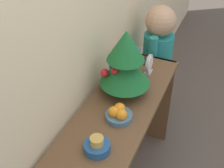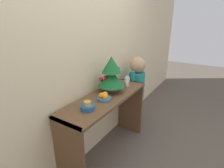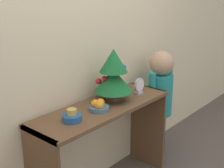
% 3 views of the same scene
% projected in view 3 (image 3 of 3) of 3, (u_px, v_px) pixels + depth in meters
% --- Properties ---
extents(back_wall, '(7.00, 0.05, 2.50)m').
position_uv_depth(back_wall, '(80.00, 48.00, 2.50)').
color(back_wall, beige).
rests_on(back_wall, ground_plane).
extents(console_table, '(1.28, 0.42, 0.82)m').
position_uv_depth(console_table, '(104.00, 127.00, 2.53)').
color(console_table, brown).
rests_on(console_table, ground_plane).
extents(mini_tree, '(0.32, 0.32, 0.43)m').
position_uv_depth(mini_tree, '(113.00, 74.00, 2.54)').
color(mini_tree, '#4C3828').
rests_on(mini_tree, console_table).
extents(fruit_bowl, '(0.16, 0.16, 0.09)m').
position_uv_depth(fruit_bowl, '(99.00, 106.00, 2.38)').
color(fruit_bowl, '#476B84').
rests_on(fruit_bowl, console_table).
extents(singing_bowl, '(0.14, 0.14, 0.09)m').
position_uv_depth(singing_bowl, '(72.00, 117.00, 2.19)').
color(singing_bowl, '#235189').
rests_on(singing_bowl, console_table).
extents(desk_clock, '(0.13, 0.04, 0.15)m').
position_uv_depth(desk_clock, '(139.00, 86.00, 2.72)').
color(desk_clock, '#B2B2B7').
rests_on(desk_clock, console_table).
extents(figurine, '(0.05, 0.05, 0.08)m').
position_uv_depth(figurine, '(140.00, 86.00, 2.85)').
color(figurine, '#382D23').
rests_on(figurine, console_table).
extents(child_figure, '(0.38, 0.24, 1.12)m').
position_uv_depth(child_figure, '(160.00, 91.00, 3.15)').
color(child_figure, '#38384C').
rests_on(child_figure, ground_plane).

